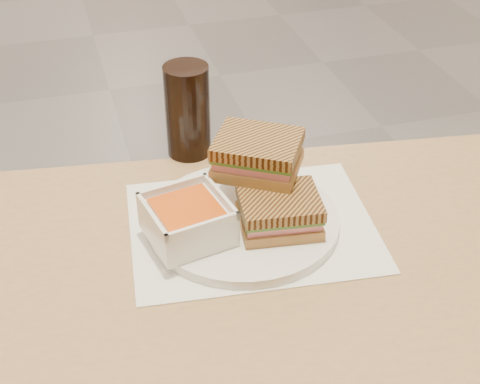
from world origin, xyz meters
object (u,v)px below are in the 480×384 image
object	(u,v)px
panini_lower	(279,211)
cola_glass	(188,111)
soup_bowl	(188,221)
plate	(243,220)
main_table	(287,351)

from	to	relation	value
panini_lower	cola_glass	bearing A→B (deg)	105.92
soup_bowl	cola_glass	bearing A→B (deg)	76.92
plate	cola_glass	size ratio (longest dim) A/B	1.77
plate	cola_glass	distance (m)	0.24
cola_glass	main_table	bearing A→B (deg)	-82.48
plate	soup_bowl	bearing A→B (deg)	-166.61
plate	cola_glass	xyz separation A→B (m)	(-0.03, 0.22, 0.07)
main_table	soup_bowl	distance (m)	0.23
soup_bowl	plate	bearing A→B (deg)	13.39
main_table	soup_bowl	bearing A→B (deg)	128.66
soup_bowl	cola_glass	distance (m)	0.25
soup_bowl	panini_lower	distance (m)	0.13
main_table	panini_lower	bearing A→B (deg)	78.57
cola_glass	panini_lower	bearing A→B (deg)	-74.08
plate	cola_glass	bearing A→B (deg)	97.82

